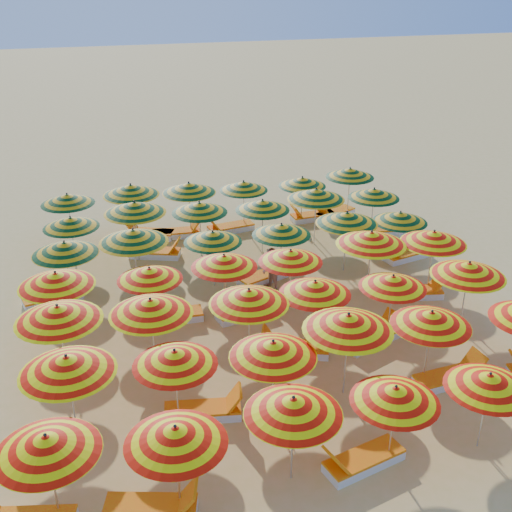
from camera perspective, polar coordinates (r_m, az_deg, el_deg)
name	(u,v)px	position (r m, az deg, el deg)	size (l,w,h in m)	color
ground	(260,313)	(18.55, 0.39, -5.11)	(120.00, 120.00, 0.00)	#E1AF64
umbrella_0	(47,444)	(12.06, -18.12, -15.61)	(2.41, 2.41, 2.00)	silver
umbrella_1	(176,435)	(11.79, -7.16, -15.53)	(2.00, 2.00, 1.98)	silver
umbrella_2	(293,406)	(12.29, 3.33, -13.18)	(2.12, 2.12, 2.01)	silver
umbrella_3	(395,395)	(13.02, 12.28, -11.94)	(2.02, 2.02, 1.88)	silver
umbrella_4	(489,382)	(13.87, 20.02, -10.44)	(2.03, 2.03, 1.88)	silver
umbrella_6	(67,365)	(13.72, -16.45, -9.24)	(2.04, 2.04, 2.12)	silver
umbrella_7	(175,358)	(13.76, -7.23, -8.97)	(1.91, 1.91, 1.93)	silver
umbrella_8	(273,349)	(13.77, 1.53, -8.28)	(2.11, 2.11, 2.03)	silver
umbrella_9	(348,322)	(14.55, 8.20, -5.87)	(2.64, 2.64, 2.20)	silver
umbrella_10	(431,319)	(15.42, 15.32, -5.40)	(2.41, 2.41, 2.00)	silver
umbrella_12	(58,313)	(15.50, -17.19, -4.91)	(2.52, 2.52, 2.15)	silver
umbrella_13	(151,307)	(15.34, -9.35, -4.47)	(2.38, 2.38, 2.12)	silver
umbrella_14	(249,297)	(15.59, -0.63, -3.66)	(2.37, 2.37, 2.10)	silver
umbrella_15	(315,288)	(16.32, 5.27, -2.83)	(2.21, 2.21, 1.97)	silver
umbrella_16	(393,282)	(17.08, 12.07, -2.26)	(2.02, 2.02, 1.88)	silver
umbrella_17	(469,269)	(17.81, 18.39, -1.14)	(2.32, 2.32, 2.10)	silver
umbrella_18	(56,279)	(17.20, -17.35, -2.00)	(2.37, 2.37, 2.09)	silver
umbrella_19	(150,274)	(17.35, -9.44, -1.58)	(2.23, 2.23, 1.88)	silver
umbrella_20	(224,261)	(17.66, -2.85, -0.47)	(2.27, 2.27, 1.96)	silver
umbrella_21	(291,256)	(18.01, 3.09, -0.02)	(2.34, 2.34, 1.93)	silver
umbrella_22	(371,238)	(18.87, 10.21, 1.55)	(2.21, 2.21, 2.18)	silver
umbrella_23	(434,237)	(19.57, 15.53, 1.60)	(2.18, 2.18, 2.08)	silver
umbrella_24	(65,248)	(19.07, -16.63, 0.68)	(2.05, 2.05, 2.02)	silver
umbrella_25	(133,236)	(19.07, -10.85, 1.75)	(2.50, 2.50, 2.17)	silver
umbrella_26	(213,237)	(19.35, -3.87, 1.70)	(1.97, 1.97, 1.88)	silver
umbrella_27	(281,230)	(19.72, 2.27, 2.35)	(1.97, 1.97, 1.93)	silver
umbrella_28	(347,218)	(20.41, 8.08, 3.36)	(2.61, 2.61, 2.09)	silver
umbrella_29	(400,217)	(21.28, 12.70, 3.39)	(1.89, 1.89, 1.89)	silver
umbrella_30	(71,222)	(21.18, -16.14, 2.89)	(2.30, 2.30, 1.89)	silver
umbrella_31	(135,208)	(21.27, -10.74, 4.25)	(2.63, 2.63, 2.16)	silver
umbrella_32	(199,208)	(21.42, -5.05, 4.31)	(2.34, 2.34, 1.98)	silver
umbrella_33	(262,205)	(21.61, 0.58, 4.54)	(2.21, 2.21, 1.95)	silver
umbrella_34	(316,194)	(22.28, 5.36, 5.49)	(2.02, 2.02, 2.12)	silver
umbrella_35	(374,193)	(23.14, 10.44, 5.50)	(2.03, 2.03, 1.93)	silver
umbrella_36	(67,199)	(23.09, -16.42, 4.88)	(2.28, 2.28, 1.96)	silver
umbrella_37	(131,190)	(23.04, -11.07, 5.79)	(2.58, 2.58, 2.11)	silver
umbrella_38	(189,188)	(23.13, -5.99, 6.05)	(2.23, 2.23, 2.04)	silver
umbrella_39	(244,186)	(23.62, -1.11, 6.25)	(2.36, 2.36, 1.89)	silver
umbrella_40	(302,182)	(24.12, 4.14, 6.60)	(2.33, 2.33, 1.89)	silver
umbrella_41	(350,173)	(25.06, 8.35, 7.33)	(2.44, 2.44, 1.99)	silver
lounger_1	(153,508)	(12.84, -9.12, -21.26)	(1.82, 1.02, 0.69)	white
lounger_2	(362,461)	(13.73, 9.41, -17.50)	(1.82, 1.01, 0.69)	white
lounger_3	(205,411)	(14.79, -4.57, -13.53)	(1.80, 0.84, 0.69)	white
lounger_4	(450,377)	(16.41, 16.86, -10.26)	(1.78, 0.76, 0.69)	white
lounger_6	(294,348)	(16.78, 3.37, -8.19)	(1.83, 1.15, 0.69)	white
lounger_7	(373,337)	(17.47, 10.39, -7.11)	(1.82, 1.19, 0.69)	white
lounger_8	(170,316)	(18.28, -7.61, -5.30)	(1.74, 0.62, 0.69)	white
lounger_9	(244,312)	(18.32, -1.08, -4.98)	(1.82, 0.96, 0.69)	white
lounger_10	(415,292)	(19.92, 13.94, -3.13)	(1.81, 0.88, 0.69)	white
lounger_11	(54,297)	(20.00, -17.48, -3.48)	(1.82, 1.03, 0.69)	white
lounger_12	(265,276)	(20.28, 0.81, -1.78)	(1.82, 1.21, 0.69)	white
lounger_13	(406,255)	(22.28, 13.22, 0.13)	(1.82, 0.98, 0.69)	white
lounger_14	(156,253)	(22.10, -8.87, 0.30)	(1.83, 1.13, 0.69)	white
lounger_15	(384,231)	(24.05, 11.34, 2.23)	(1.81, 0.87, 0.69)	white
lounger_16	(149,233)	(23.67, -9.51, 2.01)	(1.82, 1.21, 0.69)	white
lounger_17	(178,233)	(23.56, -6.97, 2.06)	(1.76, 0.67, 0.69)	white
lounger_18	(230,228)	(23.85, -2.36, 2.54)	(1.80, 0.86, 0.69)	white
lounger_19	(312,216)	(24.98, 4.98, 3.55)	(1.77, 0.72, 0.69)	white
lounger_20	(334,214)	(25.32, 6.94, 3.76)	(1.82, 1.26, 0.69)	white
beachgoer_a	(325,325)	(16.81, 6.16, -6.12)	(0.49, 0.32, 1.35)	tan
beachgoer_b	(272,270)	(19.49, 1.40, -1.22)	(0.67, 0.52, 1.37)	tan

